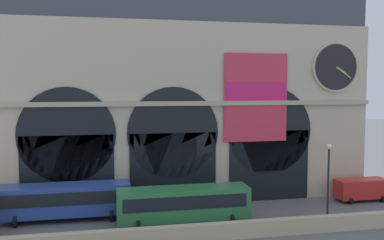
# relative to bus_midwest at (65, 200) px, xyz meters

# --- Properties ---
(ground_plane) EXTENTS (200.00, 200.00, 0.00)m
(ground_plane) POSITION_rel_bus_midwest_xyz_m (9.81, -2.39, -1.78)
(ground_plane) COLOR slate
(quay_parapet_wall) EXTENTS (90.00, 0.70, 1.26)m
(quay_parapet_wall) POSITION_rel_bus_midwest_xyz_m (9.81, -7.04, -1.15)
(quay_parapet_wall) COLOR #BCAD8C
(quay_parapet_wall) RESTS_ON ground
(station_building) EXTENTS (41.21, 6.34, 21.67)m
(station_building) POSITION_rel_bus_midwest_xyz_m (9.84, 5.56, 8.81)
(station_building) COLOR beige
(station_building) RESTS_ON ground
(bus_midwest) EXTENTS (11.00, 3.25, 3.10)m
(bus_midwest) POSITION_rel_bus_midwest_xyz_m (0.00, 0.00, 0.00)
(bus_midwest) COLOR #28479E
(bus_midwest) RESTS_ON ground
(bus_center) EXTENTS (11.00, 3.25, 3.10)m
(bus_center) POSITION_rel_bus_midwest_xyz_m (9.76, -3.11, 0.00)
(bus_center) COLOR #2D7A42
(bus_center) RESTS_ON ground
(van_east) EXTENTS (5.20, 2.48, 2.20)m
(van_east) POSITION_rel_bus_midwest_xyz_m (28.65, 0.40, -0.54)
(van_east) COLOR red
(van_east) RESTS_ON ground
(street_lamp_quayside) EXTENTS (0.44, 0.44, 6.90)m
(street_lamp_quayside) POSITION_rel_bus_midwest_xyz_m (21.13, -6.24, 2.63)
(street_lamp_quayside) COLOR black
(street_lamp_quayside) RESTS_ON ground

